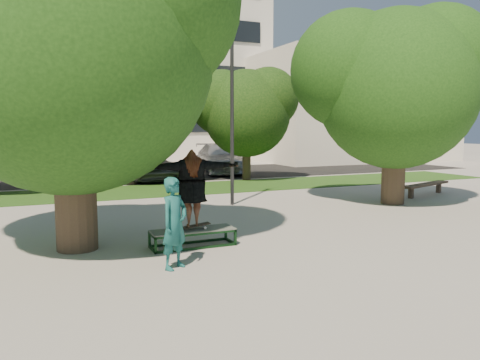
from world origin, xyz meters
name	(u,v)px	position (x,y,z in m)	size (l,w,h in m)	color
ground	(277,240)	(0.00, 0.00, 0.00)	(120.00, 120.00, 0.00)	gray
grass_strip	(191,188)	(1.00, 9.50, 0.01)	(30.00, 4.00, 0.02)	#264714
asphalt_strip	(136,175)	(0.00, 16.00, 0.01)	(40.00, 8.00, 0.01)	black
tree_left	(64,33)	(-4.29, 1.09, 4.42)	(6.96, 5.95, 7.12)	#38281E
tree_right	(393,80)	(5.92, 3.08, 4.09)	(6.24, 5.33, 6.51)	#38281E
bg_tree_mid	(127,94)	(-1.08, 12.08, 4.02)	(5.76, 4.92, 6.24)	#38281E
bg_tree_right	(245,108)	(4.43, 11.57, 3.49)	(5.04, 4.31, 5.43)	#38281E
lamppost	(232,109)	(1.00, 5.00, 3.15)	(0.25, 0.15, 6.11)	#2D2D30
office_building	(69,60)	(-2.00, 31.98, 8.00)	(30.00, 14.12, 16.00)	silver
side_building	(345,110)	(18.00, 22.00, 4.00)	(15.00, 10.00, 8.00)	beige
grind_box	(193,238)	(-1.92, 0.26, 0.19)	(1.80, 0.60, 0.38)	black
skater_rig	(192,188)	(-1.93, 0.26, 1.27)	(2.07, 0.86, 1.72)	white
bystander	(175,223)	(-2.70, -1.12, 0.83)	(0.61, 0.40, 1.66)	#165654
bench	(426,185)	(8.50, 4.02, 0.38)	(2.95, 1.31, 0.46)	#4F3E2F
car_dark	(111,163)	(-1.30, 15.71, 0.71)	(1.51, 4.33, 1.43)	black
car_grey	(147,166)	(0.08, 13.50, 0.68)	(2.27, 4.92, 1.37)	#515055
car_silver_b	(221,158)	(4.75, 15.57, 0.82)	(2.30, 5.67, 1.64)	#B2B2B7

